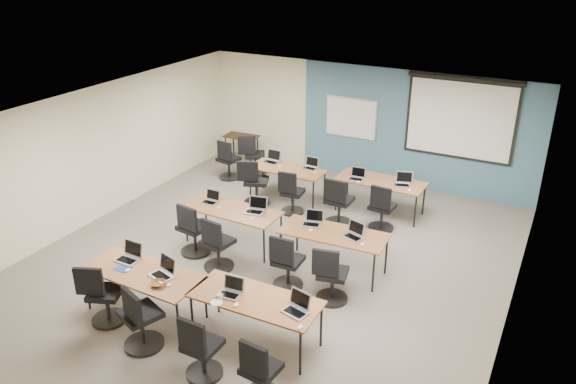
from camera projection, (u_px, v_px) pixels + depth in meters
The scene contains 58 objects.
floor at pixel (271, 260), 10.09m from camera, with size 8.00×9.00×0.02m, color #6B6354.
ceiling at pixel (269, 115), 8.99m from camera, with size 8.00×9.00×0.02m, color white.
wall_back at pixel (364, 123), 13.18m from camera, with size 8.00×0.04×2.70m, color beige.
wall_front at pixel (61, 346), 5.90m from camera, with size 8.00×0.04×2.70m, color beige.
wall_left at pixel (96, 154), 11.23m from camera, with size 0.04×9.00×2.70m, color beige.
wall_right at pixel (519, 246), 7.85m from camera, with size 0.04×9.00×2.70m, color beige.
blue_accent_panel at pixel (416, 131), 12.63m from camera, with size 5.50×0.04×2.70m, color #3D5977.
whiteboard at pixel (351, 118), 13.21m from camera, with size 1.28×0.03×0.98m.
projector_screen at pixel (461, 114), 11.96m from camera, with size 2.40×0.10×1.82m.
training_table_front_left at pixel (143, 275), 8.38m from camera, with size 1.87×0.78×0.73m.
training_table_front_right at pixel (255, 301), 7.78m from camera, with size 1.85×0.77×0.73m.
training_table_mid_left at pixel (232, 212), 10.36m from camera, with size 1.82×0.76×0.73m.
training_table_mid_right at pixel (333, 235), 9.52m from camera, with size 1.82×0.76×0.73m.
training_table_back_left at pixel (287, 171), 12.22m from camera, with size 1.67×0.70×0.73m.
training_table_back_right at pixel (381, 182), 11.61m from camera, with size 1.82×0.76×0.73m.
laptop_0 at pixel (129, 255), 8.68m from camera, with size 0.36×0.31×0.27m.
mouse_0 at pixel (128, 270), 8.39m from camera, with size 0.06×0.10×0.04m, color white.
task_chair_0 at pixel (103, 299), 8.29m from camera, with size 0.55×0.52×1.00m.
laptop_1 at pixel (164, 271), 8.27m from camera, with size 0.36×0.31×0.27m.
mouse_1 at pixel (169, 285), 8.03m from camera, with size 0.06×0.09×0.03m, color white.
task_chair_1 at pixel (140, 323), 7.74m from camera, with size 0.59×0.57×1.04m.
laptop_2 at pixel (231, 290), 7.83m from camera, with size 0.31×0.27×0.24m.
mouse_2 at pixel (236, 305), 7.59m from camera, with size 0.06×0.10×0.04m, color white.
task_chair_2 at pixel (200, 352), 7.22m from camera, with size 0.50×0.50×0.98m.
laptop_3 at pixel (297, 307), 7.47m from camera, with size 0.34×0.29×0.26m.
mouse_3 at pixel (300, 327), 7.15m from camera, with size 0.06×0.10×0.03m, color white.
task_chair_3 at pixel (259, 375), 6.84m from camera, with size 0.48×0.48×0.96m.
laptop_4 at pixel (211, 199), 10.60m from camera, with size 0.30×0.25×0.23m.
mouse_4 at pixel (219, 207), 10.38m from camera, with size 0.06×0.10×0.03m, color white.
task_chair_4 at pixel (193, 233), 10.13m from camera, with size 0.55×0.55×1.03m.
laptop_5 at pixel (256, 208), 10.24m from camera, with size 0.35×0.29×0.26m.
mouse_5 at pixel (252, 219), 9.97m from camera, with size 0.06×0.09×0.03m, color white.
task_chair_5 at pixel (217, 248), 9.66m from camera, with size 0.53×0.53×1.01m.
laptop_6 at pixel (313, 221), 9.78m from camera, with size 0.32×0.27×0.24m.
mouse_6 at pixel (311, 230), 9.56m from camera, with size 0.06×0.10×0.04m, color white.
task_chair_6 at pixel (286, 266), 9.14m from camera, with size 0.51×0.51×0.99m.
laptop_7 at pixel (354, 233), 9.36m from camera, with size 0.32×0.27×0.25m.
mouse_7 at pixel (362, 244), 9.12m from camera, with size 0.06×0.10×0.03m, color white.
task_chair_7 at pixel (331, 279), 8.78m from camera, with size 0.51×0.51×1.00m.
laptop_8 at pixel (272, 159), 12.55m from camera, with size 0.35×0.30×0.27m.
mouse_8 at pixel (280, 166), 12.30m from camera, with size 0.06×0.10×0.03m, color white.
task_chair_8 at pixel (254, 186), 12.09m from camera, with size 0.59×0.56×1.03m.
laptop_9 at pixel (311, 166), 12.20m from camera, with size 0.31×0.26×0.24m.
mouse_9 at pixel (315, 172), 11.99m from camera, with size 0.06×0.09×0.03m, color white.
task_chair_9 at pixel (291, 196), 11.69m from camera, with size 0.48×0.48×0.97m.
laptop_10 at pixel (357, 176), 11.65m from camera, with size 0.31×0.26×0.24m.
mouse_10 at pixel (358, 182), 11.49m from camera, with size 0.06×0.10×0.03m, color white.
task_chair_10 at pixel (338, 206), 11.19m from camera, with size 0.56×0.56×1.03m.
laptop_11 at pixel (403, 182), 11.36m from camera, with size 0.34×0.29×0.26m.
mouse_11 at pixel (410, 190), 11.10m from camera, with size 0.07×0.10×0.04m, color white.
task_chair_11 at pixel (381, 211), 11.00m from camera, with size 0.51×0.51×0.99m.
blue_mousepad at pixel (123, 268), 8.46m from camera, with size 0.23×0.19×0.01m, color navy.
snack_bowl at pixel (158, 284), 8.04m from camera, with size 0.21×0.21×0.05m, color olive.
snack_plate at pixel (217, 303), 7.65m from camera, with size 0.17×0.17×0.01m, color white.
coffee_cup at pixel (221, 297), 7.72m from camera, with size 0.05×0.05×0.05m, color white.
utility_table at pixel (241, 140), 14.26m from camera, with size 0.85×0.47×0.75m.
spare_chair_a at pixel (253, 159), 13.63m from camera, with size 0.59×0.53×1.01m.
spare_chair_b at pixel (228, 163), 13.41m from camera, with size 0.51×0.51×0.99m.
Camera 1 is at (4.31, -7.58, 5.23)m, focal length 35.00 mm.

